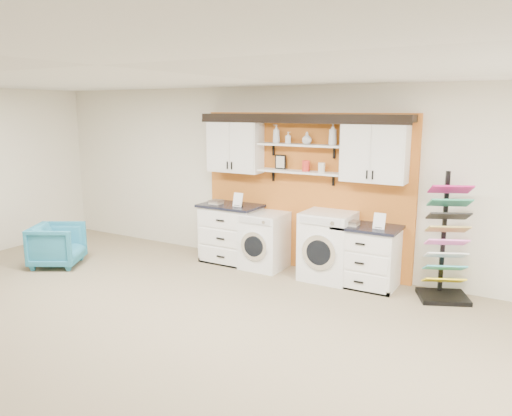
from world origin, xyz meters
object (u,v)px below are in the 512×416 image
Objects in this scene: base_cabinet_left at (231,233)px; dryer at (328,246)px; sample_rack at (445,260)px; armchair at (57,245)px; washer at (265,240)px; base_cabinet_right at (367,256)px.

base_cabinet_left is 1.68m from dryer.
armchair is at bearing 172.10° from sample_rack.
base_cabinet_left is 1.32× the size of armchair.
washer is at bearing -0.31° from base_cabinet_left.
armchair is (-3.95, -1.56, -0.17)m from dryer.
sample_rack is at bearing 0.58° from base_cabinet_left.
base_cabinet_right is 1.01× the size of washer.
base_cabinet_left is 0.58× the size of sample_rack.
armchair is (-5.56, -1.60, -0.20)m from sample_rack.
dryer is 1.36× the size of armchair.
base_cabinet_left is 0.63m from washer.
base_cabinet_left is at bearing 179.89° from dryer.
sample_rack is 2.28× the size of armchair.
washer is (-1.63, -0.00, 0.01)m from base_cabinet_right.
base_cabinet_left is 1.10× the size of base_cabinet_right.
armchair is at bearing -151.67° from washer.
washer is 1.05m from dryer.
dryer reaches higher than base_cabinet_right.
armchair is at bearing -158.42° from dryer.
base_cabinet_right is 0.89× the size of dryer.
base_cabinet_right is 1.04m from sample_rack.
washer is 2.67m from sample_rack.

